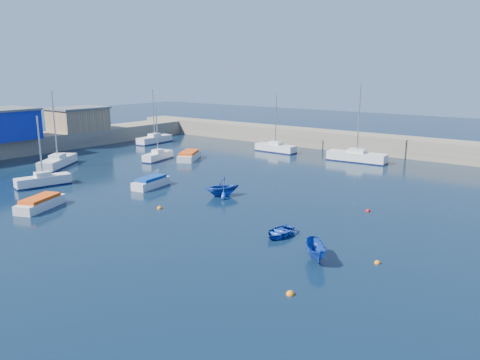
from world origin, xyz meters
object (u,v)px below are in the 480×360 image
Objects in this scene: sailboat_2 at (58,162)px; sailboat_3 at (158,156)px; brick_shed_a at (78,120)px; sailboat_1 at (43,180)px; motorboat_0 at (40,203)px; motorboat_1 at (151,182)px; sailboat_4 at (155,139)px; sailboat_5 at (276,148)px; motorboat_2 at (189,156)px; dinghy_left at (222,187)px; dinghy_center at (279,232)px; sailboat_6 at (357,157)px; dinghy_right at (316,251)px.

sailboat_2 is 1.33× the size of sailboat_3.
sailboat_1 is at bearing -41.76° from brick_shed_a.
sailboat_1 is 1.43× the size of motorboat_0.
sailboat_4 is at bearing 127.62° from motorboat_1.
sailboat_5 reaches higher than brick_shed_a.
motorboat_2 is 1.70× the size of dinghy_left.
brick_shed_a is 2.62× the size of dinghy_center.
sailboat_6 is at bearing 57.60° from motorboat_1.
dinghy_left is (38.47, -10.49, -3.20)m from brick_shed_a.
sailboat_1 is 10.27m from sailboat_2.
motorboat_1 is at bearing -21.91° from brick_shed_a.
brick_shed_a is at bearing -136.96° from sailboat_4.
motorboat_2 is (1.86, 20.24, -0.06)m from sailboat_1.
sailboat_2 is 1.06× the size of sailboat_4.
sailboat_4 is at bearing 126.83° from sailboat_3.
brick_shed_a is 1.70× the size of motorboat_1.
sailboat_2 is (13.12, -12.13, -3.46)m from brick_shed_a.
sailboat_6 is at bearing 9.09° from sailboat_2.
motorboat_0 is 1.66× the size of dinghy_right.
sailboat_6 is at bearing 71.67° from sailboat_1.
sailboat_5 is 0.83× the size of sailboat_6.
dinghy_right is (53.23, -18.95, -3.50)m from brick_shed_a.
sailboat_4 is 52.97m from dinghy_right.
brick_shed_a is at bearing 118.74° from motorboat_0.
sailboat_4 is 1.89× the size of motorboat_1.
motorboat_0 is at bearing 153.24° from dinghy_right.
motorboat_2 is at bearing 80.93° from motorboat_0.
motorboat_0 is at bearing -80.67° from sailboat_3.
dinghy_center is at bearing -3.48° from motorboat_0.
sailboat_2 is 21.50m from sailboat_4.
sailboat_1 reaches higher than motorboat_1.
brick_shed_a is 32.16m from sailboat_5.
dinghy_center is at bearing -40.45° from sailboat_2.
sailboat_5 is at bearing 25.40° from brick_shed_a.
sailboat_2 is 1.62× the size of motorboat_2.
sailboat_2 is at bearing -144.80° from dinghy_left.
sailboat_4 is at bearing 105.04° from sailboat_5.
brick_shed_a is 12.42m from sailboat_4.
brick_shed_a is at bearing 117.07° from sailboat_5.
sailboat_2 reaches higher than sailboat_3.
motorboat_1 is (10.56, -10.82, -0.06)m from sailboat_3.
dinghy_center is 0.89× the size of dinghy_left.
sailboat_6 reaches higher than motorboat_0.
dinghy_right is (22.86, -6.74, 0.08)m from motorboat_1.
dinghy_left reaches higher than motorboat_1.
sailboat_5 is 1.45× the size of motorboat_2.
motorboat_2 is (3.05, 2.90, -0.04)m from sailboat_3.
sailboat_1 is 2.14× the size of dinghy_left.
sailboat_5 is (28.88, 13.72, -3.48)m from brick_shed_a.
motorboat_2 is (14.77, -7.27, -0.09)m from sailboat_4.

